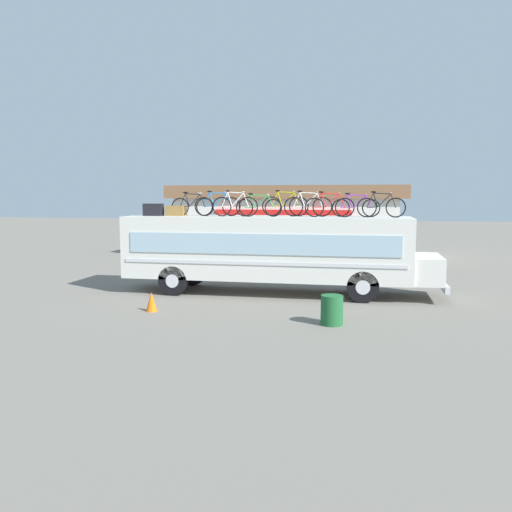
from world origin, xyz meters
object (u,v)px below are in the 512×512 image
at_px(rooftop_bicycle_9, 381,207).
at_px(trash_bin, 332,310).
at_px(luggage_bag_2, 176,211).
at_px(rooftop_bicycle_6, 308,206).
at_px(rooftop_bicycle_3, 235,206).
at_px(rooftop_bicycle_7, 329,206).
at_px(rooftop_bicycle_1, 192,206).
at_px(luggage_bag_1, 153,210).
at_px(rooftop_bicycle_8, 356,207).
at_px(rooftop_bicycle_4, 259,207).
at_px(bus, 272,249).
at_px(rooftop_bicycle_5, 285,205).
at_px(rooftop_bicycle_2, 217,206).
at_px(traffic_cone, 152,302).

bearing_deg(rooftop_bicycle_9, trash_bin, -108.18).
distance_m(luggage_bag_2, rooftop_bicycle_6, 5.03).
relative_size(rooftop_bicycle_3, rooftop_bicycle_7, 0.97).
distance_m(rooftop_bicycle_3, trash_bin, 6.35).
distance_m(rooftop_bicycle_1, rooftop_bicycle_7, 5.14).
relative_size(rooftop_bicycle_6, rooftop_bicycle_9, 1.05).
bearing_deg(luggage_bag_1, rooftop_bicycle_8, 3.57).
relative_size(luggage_bag_2, rooftop_bicycle_7, 0.41).
bearing_deg(rooftop_bicycle_1, luggage_bag_2, 170.45).
xyz_separation_m(rooftop_bicycle_1, trash_bin, (5.52, -4.29, -2.85)).
bearing_deg(rooftop_bicycle_4, luggage_bag_1, -179.17).
relative_size(luggage_bag_1, rooftop_bicycle_4, 0.43).
relative_size(luggage_bag_2, rooftop_bicycle_9, 0.43).
height_order(bus, rooftop_bicycle_5, rooftop_bicycle_5).
relative_size(rooftop_bicycle_2, rooftop_bicycle_6, 1.01).
relative_size(luggage_bag_1, rooftop_bicycle_6, 0.41).
bearing_deg(rooftop_bicycle_5, rooftop_bicycle_2, -171.29).
relative_size(bus, rooftop_bicycle_1, 7.00).
relative_size(bus, rooftop_bicycle_5, 6.60).
bearing_deg(bus, rooftop_bicycle_1, -175.89).
bearing_deg(rooftop_bicycle_9, rooftop_bicycle_7, -177.90).
bearing_deg(trash_bin, rooftop_bicycle_8, 83.33).
height_order(rooftop_bicycle_1, traffic_cone, rooftop_bicycle_1).
height_order(rooftop_bicycle_7, rooftop_bicycle_9, rooftop_bicycle_9).
distance_m(luggage_bag_2, traffic_cone, 4.69).
relative_size(luggage_bag_1, rooftop_bicycle_5, 0.42).
bearing_deg(traffic_cone, rooftop_bicycle_7, 34.28).
bearing_deg(rooftop_bicycle_1, rooftop_bicycle_5, 10.53).
xyz_separation_m(luggage_bag_1, rooftop_bicycle_5, (4.99, 0.71, 0.17)).
height_order(rooftop_bicycle_5, trash_bin, rooftop_bicycle_5).
distance_m(rooftop_bicycle_1, rooftop_bicycle_6, 4.34).
bearing_deg(trash_bin, traffic_cone, 173.44).
bearing_deg(bus, rooftop_bicycle_6, 6.43).
bearing_deg(trash_bin, rooftop_bicycle_9, 71.82).
distance_m(rooftop_bicycle_7, trash_bin, 5.18).
bearing_deg(rooftop_bicycle_2, rooftop_bicycle_6, 1.90).
distance_m(luggage_bag_2, rooftop_bicycle_7, 5.84).
relative_size(rooftop_bicycle_4, rooftop_bicycle_6, 0.97).
xyz_separation_m(bus, traffic_cone, (-3.22, -3.85, -1.38)).
bearing_deg(rooftop_bicycle_4, rooftop_bicycle_8, 6.74).
relative_size(luggage_bag_2, rooftop_bicycle_3, 0.42).
distance_m(rooftop_bicycle_9, trash_bin, 5.42).
bearing_deg(rooftop_bicycle_7, traffic_cone, -145.72).
relative_size(rooftop_bicycle_3, rooftop_bicycle_8, 1.00).
distance_m(rooftop_bicycle_6, rooftop_bicycle_9, 2.64).
height_order(luggage_bag_1, rooftop_bicycle_2, rooftop_bicycle_2).
height_order(bus, rooftop_bicycle_6, rooftop_bicycle_6).
height_order(rooftop_bicycle_3, rooftop_bicycle_9, rooftop_bicycle_3).
relative_size(luggage_bag_2, rooftop_bicycle_4, 0.42).
bearing_deg(rooftop_bicycle_5, rooftop_bicycle_3, -156.43).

